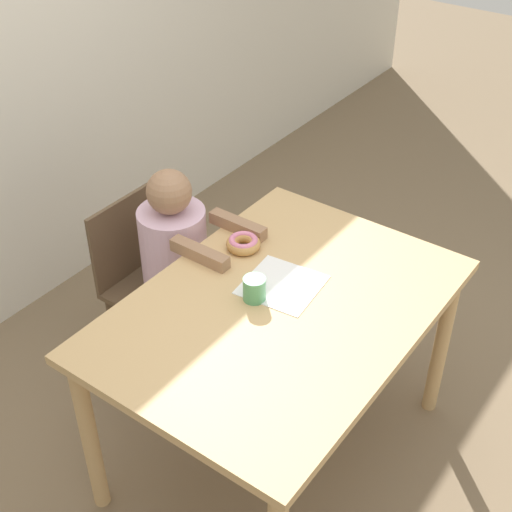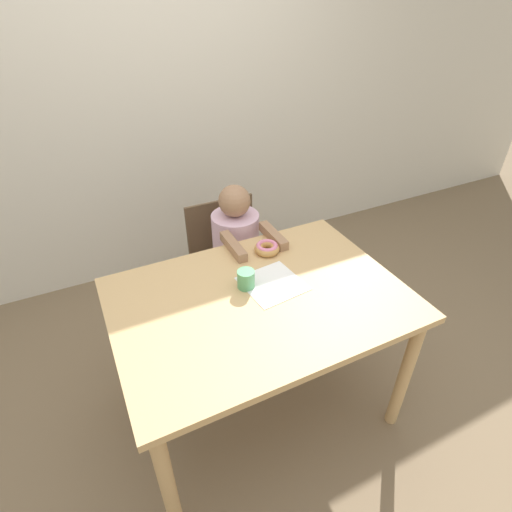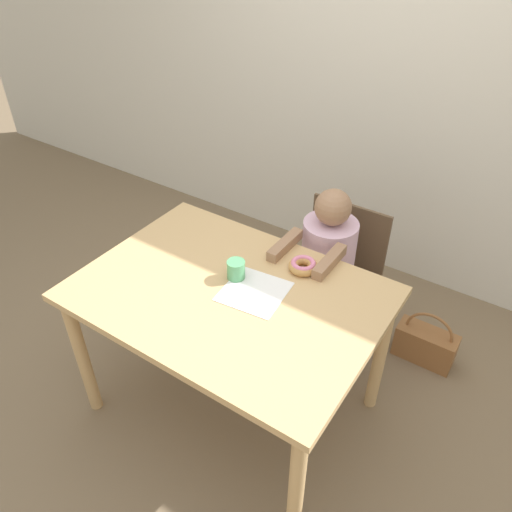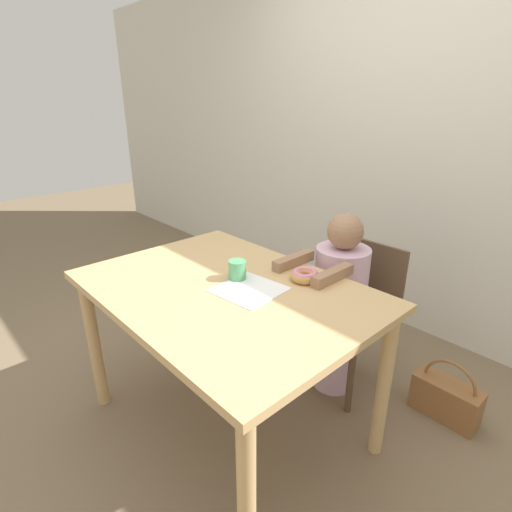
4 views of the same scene
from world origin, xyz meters
The scene contains 8 objects.
ground_plane centered at (0.00, 0.00, 0.00)m, with size 12.00×12.00×0.00m, color #7A664C.
dining_table centered at (0.00, 0.00, 0.68)m, with size 1.29×0.92×0.77m.
chair centered at (0.16, 0.75, 0.43)m, with size 0.45×0.42×0.81m.
child_figure centered at (0.16, 0.63, 0.50)m, with size 0.28×0.51×1.01m.
donut centered at (0.19, 0.30, 0.80)m, with size 0.13×0.13×0.05m.
napkin centered at (0.09, 0.06, 0.77)m, with size 0.29×0.29×0.00m.
handbag centered at (0.70, 0.85, 0.11)m, with size 0.33×0.14×0.33m.
cup centered at (-0.03, 0.09, 0.82)m, with size 0.08×0.08×0.09m.
Camera 1 is at (-1.56, -1.03, 2.35)m, focal length 50.00 mm.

